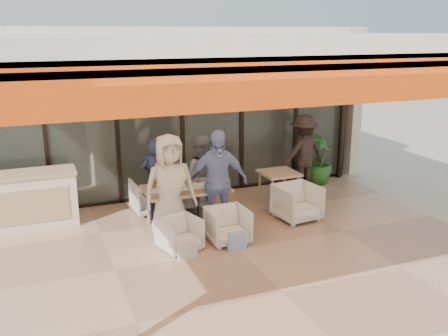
# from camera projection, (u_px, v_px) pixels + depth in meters

# --- Properties ---
(ground) EXTENTS (70.00, 70.00, 0.00)m
(ground) POSITION_uv_depth(u_px,v_px,m) (239.00, 250.00, 8.11)
(ground) COLOR #C6B293
(ground) RESTS_ON ground
(terrace_floor) EXTENTS (8.00, 6.00, 0.01)m
(terrace_floor) POSITION_uv_depth(u_px,v_px,m) (239.00, 250.00, 8.10)
(terrace_floor) COLOR tan
(terrace_floor) RESTS_ON ground
(terrace_structure) EXTENTS (8.00, 6.00, 3.40)m
(terrace_structure) POSITION_uv_depth(u_px,v_px,m) (248.00, 45.00, 7.00)
(terrace_structure) COLOR silver
(terrace_structure) RESTS_ON ground
(glass_storefront) EXTENTS (8.08, 0.10, 3.20)m
(glass_storefront) POSITION_uv_depth(u_px,v_px,m) (182.00, 123.00, 10.36)
(glass_storefront) COLOR #9EADA3
(glass_storefront) RESTS_ON ground
(interior_block) EXTENTS (9.05, 3.62, 3.52)m
(interior_block) POSITION_uv_depth(u_px,v_px,m) (154.00, 82.00, 12.27)
(interior_block) COLOR silver
(interior_block) RESTS_ON ground
(host_counter) EXTENTS (1.85, 0.65, 1.04)m
(host_counter) POSITION_uv_depth(u_px,v_px,m) (24.00, 200.00, 8.88)
(host_counter) COLOR silver
(host_counter) RESTS_ON ground
(dining_table) EXTENTS (1.50, 0.90, 0.93)m
(dining_table) POSITION_uv_depth(u_px,v_px,m) (186.00, 190.00, 8.93)
(dining_table) COLOR tan
(dining_table) RESTS_ON ground
(chair_far_left) EXTENTS (0.75, 0.70, 0.74)m
(chair_far_left) POSITION_uv_depth(u_px,v_px,m) (151.00, 194.00, 9.72)
(chair_far_left) COLOR white
(chair_far_left) RESTS_ON ground
(chair_far_right) EXTENTS (0.70, 0.67, 0.62)m
(chair_far_right) POSITION_uv_depth(u_px,v_px,m) (192.00, 192.00, 10.03)
(chair_far_right) COLOR white
(chair_far_right) RESTS_ON ground
(chair_near_left) EXTENTS (0.73, 0.70, 0.62)m
(chair_near_left) POSITION_uv_depth(u_px,v_px,m) (179.00, 233.00, 8.03)
(chair_near_left) COLOR white
(chair_near_left) RESTS_ON ground
(chair_near_right) EXTENTS (0.65, 0.61, 0.67)m
(chair_near_right) POSITION_uv_depth(u_px,v_px,m) (228.00, 224.00, 8.33)
(chair_near_right) COLOR white
(chair_near_right) RESTS_ON ground
(diner_navy) EXTENTS (0.67, 0.54, 1.59)m
(diner_navy) POSITION_uv_depth(u_px,v_px,m) (157.00, 180.00, 9.15)
(diner_navy) COLOR #1A203A
(diner_navy) RESTS_ON ground
(diner_grey) EXTENTS (0.93, 0.84, 1.58)m
(diner_grey) POSITION_uv_depth(u_px,v_px,m) (200.00, 176.00, 9.46)
(diner_grey) COLOR slate
(diner_grey) RESTS_ON ground
(diner_cream) EXTENTS (0.92, 0.62, 1.83)m
(diner_cream) POSITION_uv_depth(u_px,v_px,m) (170.00, 188.00, 8.32)
(diner_cream) COLOR beige
(diner_cream) RESTS_ON ground
(diner_periwinkle) EXTENTS (1.13, 0.58, 1.84)m
(diner_periwinkle) POSITION_uv_depth(u_px,v_px,m) (217.00, 182.00, 8.62)
(diner_periwinkle) COLOR #728ABE
(diner_periwinkle) RESTS_ON ground
(tote_bag_cream) EXTENTS (0.30, 0.10, 0.34)m
(tote_bag_cream) POSITION_uv_depth(u_px,v_px,m) (187.00, 250.00, 7.71)
(tote_bag_cream) COLOR silver
(tote_bag_cream) RESTS_ON ground
(tote_bag_blue) EXTENTS (0.30, 0.10, 0.34)m
(tote_bag_blue) POSITION_uv_depth(u_px,v_px,m) (237.00, 242.00, 8.01)
(tote_bag_blue) COLOR #99BFD8
(tote_bag_blue) RESTS_ON ground
(side_table) EXTENTS (0.70, 0.70, 0.74)m
(side_table) POSITION_uv_depth(u_px,v_px,m) (279.00, 177.00, 9.92)
(side_table) COLOR tan
(side_table) RESTS_ON ground
(side_chair) EXTENTS (0.82, 0.78, 0.76)m
(side_chair) POSITION_uv_depth(u_px,v_px,m) (297.00, 201.00, 9.31)
(side_chair) COLOR white
(side_chair) RESTS_ON ground
(standing_woman) EXTENTS (1.18, 0.78, 1.70)m
(standing_woman) POSITION_uv_depth(u_px,v_px,m) (303.00, 153.00, 10.98)
(standing_woman) COLOR black
(standing_woman) RESTS_ON ground
(potted_palm) EXTENTS (0.93, 0.93, 1.17)m
(potted_palm) POSITION_uv_depth(u_px,v_px,m) (318.00, 160.00, 11.45)
(potted_palm) COLOR #1E5919
(potted_palm) RESTS_ON ground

